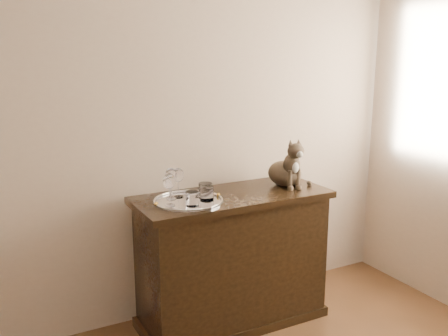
{
  "coord_description": "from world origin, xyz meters",
  "views": [
    {
      "loc": [
        -0.8,
        -0.61,
        1.7
      ],
      "look_at": [
        0.55,
        1.95,
        1.02
      ],
      "focal_mm": 40.0,
      "sensor_mm": 36.0,
      "label": 1
    }
  ],
  "objects_px": {
    "tray": "(188,202)",
    "wine_glass_a": "(171,183)",
    "sideboard": "(232,259)",
    "tumbler_c": "(205,191)",
    "tumbler_a": "(207,193)",
    "wine_glass_c": "(169,190)",
    "tumbler_b": "(192,199)",
    "wine_glass_b": "(178,183)",
    "cat": "(285,161)"
  },
  "relations": [
    {
      "from": "tray",
      "to": "tumbler_a",
      "type": "relative_size",
      "value": 4.49
    },
    {
      "from": "wine_glass_c",
      "to": "tumbler_b",
      "type": "bearing_deg",
      "value": -28.81
    },
    {
      "from": "tumbler_a",
      "to": "cat",
      "type": "relative_size",
      "value": 0.28
    },
    {
      "from": "sideboard",
      "to": "tray",
      "type": "xyz_separation_m",
      "value": [
        -0.31,
        -0.03,
        0.43
      ]
    },
    {
      "from": "tumbler_b",
      "to": "cat",
      "type": "xyz_separation_m",
      "value": [
        0.72,
        0.15,
        0.11
      ]
    },
    {
      "from": "sideboard",
      "to": "cat",
      "type": "height_order",
      "value": "cat"
    },
    {
      "from": "wine_glass_a",
      "to": "tumbler_b",
      "type": "xyz_separation_m",
      "value": [
        0.05,
        -0.18,
        -0.05
      ]
    },
    {
      "from": "sideboard",
      "to": "tumbler_c",
      "type": "bearing_deg",
      "value": -172.52
    },
    {
      "from": "tumbler_a",
      "to": "sideboard",
      "type": "bearing_deg",
      "value": 20.3
    },
    {
      "from": "tray",
      "to": "wine_glass_b",
      "type": "xyz_separation_m",
      "value": [
        -0.02,
        0.1,
        0.09
      ]
    },
    {
      "from": "tray",
      "to": "sideboard",
      "type": "bearing_deg",
      "value": 5.61
    },
    {
      "from": "wine_glass_c",
      "to": "tumbler_c",
      "type": "relative_size",
      "value": 2.05
    },
    {
      "from": "wine_glass_c",
      "to": "wine_glass_b",
      "type": "bearing_deg",
      "value": 50.79
    },
    {
      "from": "cat",
      "to": "tray",
      "type": "bearing_deg",
      "value": -172.04
    },
    {
      "from": "sideboard",
      "to": "tumbler_c",
      "type": "distance_m",
      "value": 0.52
    },
    {
      "from": "sideboard",
      "to": "tumbler_b",
      "type": "bearing_deg",
      "value": -158.88
    },
    {
      "from": "tray",
      "to": "tumbler_b",
      "type": "bearing_deg",
      "value": -100.4
    },
    {
      "from": "wine_glass_c",
      "to": "cat",
      "type": "xyz_separation_m",
      "value": [
        0.83,
        0.09,
        0.06
      ]
    },
    {
      "from": "sideboard",
      "to": "tumbler_a",
      "type": "height_order",
      "value": "tumbler_a"
    },
    {
      "from": "wine_glass_b",
      "to": "wine_glass_a",
      "type": "bearing_deg",
      "value": -165.61
    },
    {
      "from": "wine_glass_a",
      "to": "tumbler_c",
      "type": "bearing_deg",
      "value": -24.73
    },
    {
      "from": "sideboard",
      "to": "tumbler_a",
      "type": "bearing_deg",
      "value": -159.7
    },
    {
      "from": "wine_glass_a",
      "to": "wine_glass_c",
      "type": "bearing_deg",
      "value": -115.79
    },
    {
      "from": "tray",
      "to": "tumbler_c",
      "type": "bearing_deg",
      "value": 2.34
    },
    {
      "from": "wine_glass_a",
      "to": "wine_glass_b",
      "type": "xyz_separation_m",
      "value": [
        0.05,
        0.01,
        -0.0
      ]
    },
    {
      "from": "sideboard",
      "to": "tumbler_b",
      "type": "xyz_separation_m",
      "value": [
        -0.32,
        -0.12,
        0.47
      ]
    },
    {
      "from": "tumbler_a",
      "to": "tumbler_c",
      "type": "height_order",
      "value": "tumbler_c"
    },
    {
      "from": "wine_glass_a",
      "to": "tray",
      "type": "bearing_deg",
      "value": -51.83
    },
    {
      "from": "tray",
      "to": "wine_glass_c",
      "type": "bearing_deg",
      "value": -165.17
    },
    {
      "from": "tray",
      "to": "wine_glass_a",
      "type": "bearing_deg",
      "value": 128.17
    },
    {
      "from": "wine_glass_b",
      "to": "tumbler_c",
      "type": "distance_m",
      "value": 0.17
    },
    {
      "from": "tray",
      "to": "cat",
      "type": "xyz_separation_m",
      "value": [
        0.7,
        0.05,
        0.16
      ]
    },
    {
      "from": "sideboard",
      "to": "tumbler_c",
      "type": "relative_size",
      "value": 13.22
    },
    {
      "from": "tumbler_b",
      "to": "cat",
      "type": "height_order",
      "value": "cat"
    },
    {
      "from": "tumbler_a",
      "to": "cat",
      "type": "bearing_deg",
      "value": 9.54
    },
    {
      "from": "tray",
      "to": "tumbler_a",
      "type": "xyz_separation_m",
      "value": [
        0.1,
        -0.05,
        0.05
      ]
    },
    {
      "from": "wine_glass_a",
      "to": "tumbler_a",
      "type": "relative_size",
      "value": 2.07
    },
    {
      "from": "wine_glass_b",
      "to": "wine_glass_c",
      "type": "distance_m",
      "value": 0.17
    },
    {
      "from": "wine_glass_c",
      "to": "tumbler_b",
      "type": "relative_size",
      "value": 2.24
    },
    {
      "from": "wine_glass_b",
      "to": "tumbler_a",
      "type": "height_order",
      "value": "wine_glass_b"
    },
    {
      "from": "wine_glass_c",
      "to": "tumbler_c",
      "type": "bearing_deg",
      "value": 9.11
    },
    {
      "from": "cat",
      "to": "tumbler_b",
      "type": "bearing_deg",
      "value": -164.78
    },
    {
      "from": "tray",
      "to": "wine_glass_a",
      "type": "relative_size",
      "value": 2.17
    },
    {
      "from": "tumbler_c",
      "to": "cat",
      "type": "relative_size",
      "value": 0.28
    },
    {
      "from": "wine_glass_c",
      "to": "tumbler_b",
      "type": "distance_m",
      "value": 0.14
    },
    {
      "from": "wine_glass_a",
      "to": "cat",
      "type": "relative_size",
      "value": 0.58
    },
    {
      "from": "tumbler_a",
      "to": "tumbler_b",
      "type": "bearing_deg",
      "value": -157.39
    },
    {
      "from": "sideboard",
      "to": "tumbler_a",
      "type": "distance_m",
      "value": 0.53
    },
    {
      "from": "wine_glass_c",
      "to": "cat",
      "type": "relative_size",
      "value": 0.58
    },
    {
      "from": "tumbler_a",
      "to": "tumbler_b",
      "type": "height_order",
      "value": "tumbler_a"
    }
  ]
}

